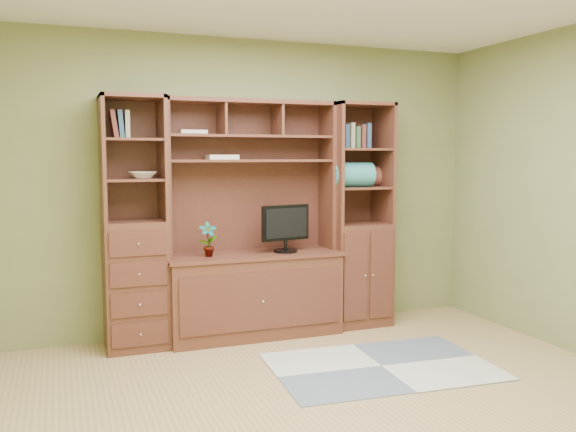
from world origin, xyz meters
name	(u,v)px	position (x,y,z in m)	size (l,w,h in m)	color
room	(341,202)	(0.00, 0.00, 1.30)	(4.60, 4.10, 2.64)	tan
center_hutch	(253,219)	(0.00, 1.73, 1.02)	(1.54, 0.53, 2.05)	#51291C
left_tower	(134,223)	(-1.00, 1.77, 1.02)	(0.50, 0.45, 2.05)	#51291C
right_tower	(358,215)	(1.02, 1.77, 1.02)	(0.55, 0.45, 2.05)	#51291C
rug	(381,366)	(0.64, 0.62, 0.01)	(1.62, 1.08, 0.01)	#919596
monitor	(285,220)	(0.28, 1.70, 1.02)	(0.47, 0.21, 0.57)	black
orchid	(208,239)	(-0.41, 1.70, 0.88)	(0.15, 0.10, 0.29)	brown
magazines	(222,157)	(-0.25, 1.82, 1.56)	(0.25, 0.19, 0.04)	beige
bowl	(143,175)	(-0.93, 1.77, 1.42)	(0.22, 0.22, 0.06)	silver
blanket_teal	(352,175)	(0.93, 1.73, 1.40)	(0.39, 0.22, 0.22)	teal
blanket_red	(365,176)	(1.14, 1.85, 1.38)	(0.33, 0.18, 0.18)	brown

